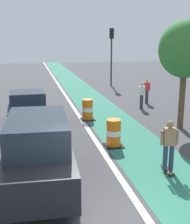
# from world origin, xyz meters

# --- Properties ---
(ground_plane) EXTENTS (100.00, 100.00, 0.00)m
(ground_plane) POSITION_xyz_m (0.00, 0.00, 0.00)
(ground_plane) COLOR #424244
(bike_lane_strip) EXTENTS (2.50, 80.00, 0.01)m
(bike_lane_strip) POSITION_xyz_m (2.40, 12.00, 0.00)
(bike_lane_strip) COLOR #2D755B
(bike_lane_strip) RESTS_ON ground
(lane_divider_stripe) EXTENTS (0.20, 80.00, 0.01)m
(lane_divider_stripe) POSITION_xyz_m (0.90, 12.00, 0.01)
(lane_divider_stripe) COLOR silver
(lane_divider_stripe) RESTS_ON ground
(skateboarder_on_lane) EXTENTS (0.57, 0.82, 1.69)m
(skateboarder_on_lane) POSITION_xyz_m (2.51, 2.32, 0.91)
(skateboarder_on_lane) COLOR black
(skateboarder_on_lane) RESTS_ON ground
(parked_suv_nearest) EXTENTS (2.06, 4.67, 2.04)m
(parked_suv_nearest) POSITION_xyz_m (-1.51, 2.25, 1.04)
(parked_suv_nearest) COLOR black
(parked_suv_nearest) RESTS_ON ground
(parked_sedan_second) EXTENTS (2.04, 4.16, 1.70)m
(parked_sedan_second) POSITION_xyz_m (-1.83, 8.83, 0.83)
(parked_sedan_second) COLOR navy
(parked_sedan_second) RESTS_ON ground
(traffic_barrel_front) EXTENTS (0.73, 0.73, 1.09)m
(traffic_barrel_front) POSITION_xyz_m (1.46, 4.97, 0.53)
(traffic_barrel_front) COLOR orange
(traffic_barrel_front) RESTS_ON ground
(traffic_barrel_mid) EXTENTS (0.73, 0.73, 1.09)m
(traffic_barrel_mid) POSITION_xyz_m (1.21, 9.17, 0.53)
(traffic_barrel_mid) COLOR orange
(traffic_barrel_mid) RESTS_ON ground
(traffic_light_corner) EXTENTS (0.41, 0.32, 5.10)m
(traffic_light_corner) POSITION_xyz_m (5.61, 20.69, 3.50)
(traffic_light_corner) COLOR #2D2D2D
(traffic_light_corner) RESTS_ON ground
(pedestrian_crossing) EXTENTS (0.34, 0.20, 1.61)m
(pedestrian_crossing) POSITION_xyz_m (4.90, 11.01, 0.86)
(pedestrian_crossing) COLOR #33333D
(pedestrian_crossing) RESTS_ON ground
(pedestrian_waiting) EXTENTS (0.34, 0.20, 1.61)m
(pedestrian_waiting) POSITION_xyz_m (5.81, 12.46, 0.86)
(pedestrian_waiting) COLOR #33333D
(pedestrian_waiting) RESTS_ON ground
(street_tree_sidewalk) EXTENTS (2.40, 2.40, 5.00)m
(street_tree_sidewalk) POSITION_xyz_m (5.25, 6.75, 3.67)
(street_tree_sidewalk) COLOR brown
(street_tree_sidewalk) RESTS_ON ground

